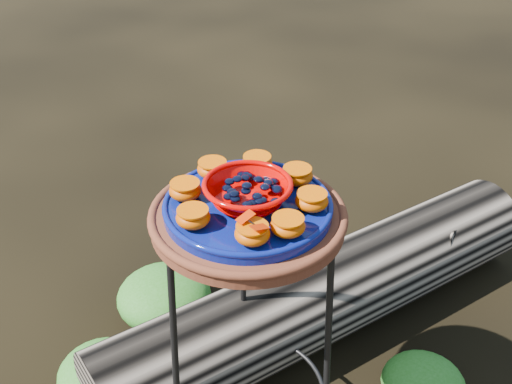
{
  "coord_description": "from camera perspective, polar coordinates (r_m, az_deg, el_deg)",
  "views": [
    {
      "loc": [
        -0.08,
        -1.14,
        1.53
      ],
      "look_at": [
        0.02,
        0.0,
        0.79
      ],
      "focal_mm": 45.0,
      "sensor_mm": 36.0,
      "label": 1
    }
  ],
  "objects": [
    {
      "name": "foliage_back",
      "position": [
        2.18,
        -8.16,
        -9.07
      ],
      "size": [
        0.32,
        0.32,
        0.16
      ],
      "primitive_type": "ellipsoid",
      "color": "#266815",
      "rests_on": "ground"
    },
    {
      "name": "foliage_left",
      "position": [
        2.0,
        -13.43,
        -15.36
      ],
      "size": [
        0.27,
        0.27,
        0.13
      ],
      "primitive_type": "ellipsoid",
      "color": "#266815",
      "rests_on": "ground"
    },
    {
      "name": "driftwood_log",
      "position": [
        2.08,
        6.19,
        -9.01
      ],
      "size": [
        1.56,
        1.1,
        0.29
      ],
      "primitive_type": null,
      "rotation": [
        0.0,
        0.0,
        0.5
      ],
      "color": "black",
      "rests_on": "ground"
    },
    {
      "name": "glass_gems",
      "position": [
        1.35,
        -0.76,
        1.23
      ],
      "size": [
        0.14,
        0.14,
        0.02
      ],
      "primitive_type": null,
      "color": "black",
      "rests_on": "red_bowl"
    },
    {
      "name": "orange_half_6",
      "position": [
        1.4,
        -6.3,
        0.15
      ],
      "size": [
        0.07,
        0.07,
        0.04
      ],
      "primitive_type": "ellipsoid",
      "color": "#BA3700",
      "rests_on": "cobalt_plate"
    },
    {
      "name": "orange_half_5",
      "position": [
        1.47,
        -3.88,
        2.06
      ],
      "size": [
        0.07,
        0.07,
        0.04
      ],
      "primitive_type": "ellipsoid",
      "color": "#BA3700",
      "rests_on": "cobalt_plate"
    },
    {
      "name": "orange_half_4",
      "position": [
        1.49,
        0.1,
        2.56
      ],
      "size": [
        0.07,
        0.07,
        0.04
      ],
      "primitive_type": "ellipsoid",
      "color": "#BA3700",
      "rests_on": "cobalt_plate"
    },
    {
      "name": "foliage_right",
      "position": [
        1.99,
        14.66,
        -16.12
      ],
      "size": [
        0.24,
        0.24,
        0.12
      ],
      "primitive_type": "ellipsoid",
      "color": "#266815",
      "rests_on": "ground"
    },
    {
      "name": "orange_half_3",
      "position": [
        1.44,
        3.68,
        1.47
      ],
      "size": [
        0.07,
        0.07,
        0.04
      ],
      "primitive_type": "ellipsoid",
      "color": "#BA3700",
      "rests_on": "cobalt_plate"
    },
    {
      "name": "orange_half_0",
      "position": [
        1.26,
        -0.33,
        -3.73
      ],
      "size": [
        0.07,
        0.07,
        0.04
      ],
      "primitive_type": "ellipsoid",
      "color": "#BA3700",
      "rests_on": "cobalt_plate"
    },
    {
      "name": "red_bowl",
      "position": [
        1.37,
        -0.75,
        -0.11
      ],
      "size": [
        0.18,
        0.18,
        0.05
      ],
      "primitive_type": null,
      "color": "#CF0200",
      "rests_on": "cobalt_plate"
    },
    {
      "name": "orange_half_2",
      "position": [
        1.36,
        4.97,
        -0.78
      ],
      "size": [
        0.07,
        0.07,
        0.04
      ],
      "primitive_type": "ellipsoid",
      "color": "#BA3700",
      "rests_on": "cobalt_plate"
    },
    {
      "name": "plant_stand",
      "position": [
        1.65,
        -0.64,
        -12.88
      ],
      "size": [
        0.44,
        0.44,
        0.7
      ],
      "primitive_type": null,
      "color": "black",
      "rests_on": "ground"
    },
    {
      "name": "orange_half_7",
      "position": [
        1.31,
        -5.62,
        -2.27
      ],
      "size": [
        0.07,
        0.07,
        0.04
      ],
      "primitive_type": "ellipsoid",
      "color": "#BA3700",
      "rests_on": "cobalt_plate"
    },
    {
      "name": "terracotta_saucer",
      "position": [
        1.41,
        -0.73,
        -2.4
      ],
      "size": [
        0.43,
        0.43,
        0.03
      ],
      "primitive_type": "cylinder",
      "color": "#602A16",
      "rests_on": "plant_stand"
    },
    {
      "name": "butterfly",
      "position": [
        1.24,
        -0.33,
        -2.76
      ],
      "size": [
        0.09,
        0.08,
        0.01
      ],
      "primitive_type": null,
      "rotation": [
        0.0,
        0.0,
        0.59
      ],
      "color": "red",
      "rests_on": "orange_half_0"
    },
    {
      "name": "orange_half_1",
      "position": [
        1.28,
        2.85,
        -3.02
      ],
      "size": [
        0.07,
        0.07,
        0.04
      ],
      "primitive_type": "ellipsoid",
      "color": "#BA3700",
      "rests_on": "cobalt_plate"
    },
    {
      "name": "cobalt_plate",
      "position": [
        1.39,
        -0.73,
        -1.41
      ],
      "size": [
        0.37,
        0.37,
        0.02
      ],
      "primitive_type": "cylinder",
      "color": "#100D62",
      "rests_on": "terracotta_saucer"
    }
  ]
}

